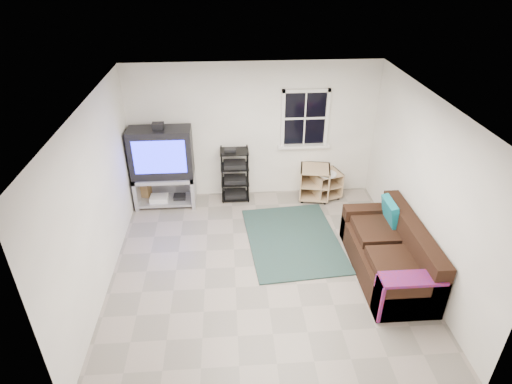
{
  "coord_description": "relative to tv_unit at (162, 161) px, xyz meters",
  "views": [
    {
      "loc": [
        -0.49,
        -5.15,
        4.31
      ],
      "look_at": [
        -0.09,
        0.4,
        1.1
      ],
      "focal_mm": 30.0,
      "sensor_mm": 36.0,
      "label": 1
    }
  ],
  "objects": [
    {
      "name": "tv_unit",
      "position": [
        0.0,
        0.0,
        0.0
      ],
      "size": [
        1.12,
        0.56,
        1.64
      ],
      "color": "#A0A1A8",
      "rests_on": "ground"
    },
    {
      "name": "paper_bag",
      "position": [
        -0.46,
        0.16,
        -0.7
      ],
      "size": [
        0.33,
        0.25,
        0.41
      ],
      "primitive_type": "cube",
      "rotation": [
        0.0,
        0.0,
        -0.27
      ],
      "color": "olive",
      "rests_on": "ground"
    },
    {
      "name": "sofa",
      "position": [
        3.56,
        -2.27,
        -0.57
      ],
      "size": [
        0.9,
        2.03,
        0.93
      ],
      "color": "black",
      "rests_on": "ground"
    },
    {
      "name": "av_rack",
      "position": [
        1.32,
        0.09,
        -0.44
      ],
      "size": [
        0.53,
        0.38,
        1.06
      ],
      "color": "black",
      "rests_on": "ground"
    },
    {
      "name": "side_table_right",
      "position": [
        3.08,
        0.06,
        -0.58
      ],
      "size": [
        0.61,
        0.61,
        0.57
      ],
      "rotation": [
        0.0,
        0.0,
        0.29
      ],
      "color": "tan",
      "rests_on": "ground"
    },
    {
      "name": "side_table_left",
      "position": [
        2.86,
        0.05,
        -0.55
      ],
      "size": [
        0.65,
        0.65,
        0.65
      ],
      "rotation": [
        0.0,
        0.0,
        -0.19
      ],
      "color": "tan",
      "rests_on": "ground"
    },
    {
      "name": "shag_rug",
      "position": [
        2.25,
        -1.36,
        -0.89
      ],
      "size": [
        1.64,
        2.15,
        0.02
      ],
      "primitive_type": "cube",
      "rotation": [
        0.0,
        0.0,
        0.08
      ],
      "color": "#2E2114",
      "rests_on": "ground"
    },
    {
      "name": "room",
      "position": [
        2.64,
        0.27,
        0.58
      ],
      "size": [
        4.6,
        4.62,
        4.6
      ],
      "color": "gray",
      "rests_on": "ground"
    }
  ]
}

